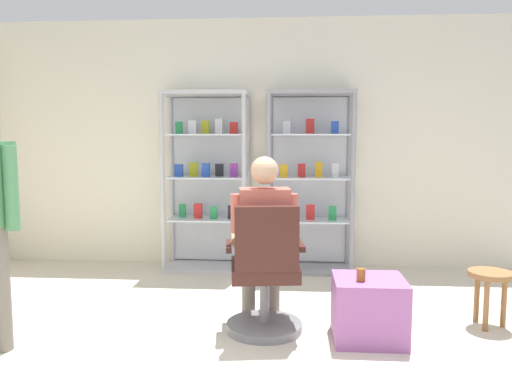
{
  "coord_description": "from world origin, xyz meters",
  "views": [
    {
      "loc": [
        0.37,
        -2.57,
        1.43
      ],
      "look_at": [
        0.08,
        1.3,
        1.0
      ],
      "focal_mm": 35.14,
      "sensor_mm": 36.0,
      "label": 1
    }
  ],
  "objects_px": {
    "display_cabinet_right": "(310,181)",
    "tea_glass": "(361,275)",
    "display_cabinet_left": "(207,180)",
    "seated_shopkeeper": "(263,233)",
    "storage_crate": "(369,309)",
    "wooden_stool": "(490,283)",
    "office_chair": "(265,281)"
  },
  "relations": [
    {
      "from": "display_cabinet_right",
      "to": "tea_glass",
      "type": "height_order",
      "value": "display_cabinet_right"
    },
    {
      "from": "display_cabinet_left",
      "to": "display_cabinet_right",
      "type": "height_order",
      "value": "same"
    },
    {
      "from": "display_cabinet_left",
      "to": "display_cabinet_right",
      "type": "xyz_separation_m",
      "value": [
        1.1,
        0.0,
        -0.01
      ]
    },
    {
      "from": "seated_shopkeeper",
      "to": "display_cabinet_right",
      "type": "bearing_deg",
      "value": 76.51
    },
    {
      "from": "seated_shopkeeper",
      "to": "storage_crate",
      "type": "relative_size",
      "value": 2.62
    },
    {
      "from": "seated_shopkeeper",
      "to": "storage_crate",
      "type": "xyz_separation_m",
      "value": [
        0.76,
        -0.22,
        -0.49
      ]
    },
    {
      "from": "display_cabinet_right",
      "to": "seated_shopkeeper",
      "type": "height_order",
      "value": "display_cabinet_right"
    },
    {
      "from": "display_cabinet_left",
      "to": "seated_shopkeeper",
      "type": "relative_size",
      "value": 1.47
    },
    {
      "from": "display_cabinet_left",
      "to": "display_cabinet_right",
      "type": "relative_size",
      "value": 1.0
    },
    {
      "from": "display_cabinet_right",
      "to": "wooden_stool",
      "type": "height_order",
      "value": "display_cabinet_right"
    },
    {
      "from": "seated_shopkeeper",
      "to": "storage_crate",
      "type": "bearing_deg",
      "value": -15.93
    },
    {
      "from": "display_cabinet_left",
      "to": "display_cabinet_right",
      "type": "distance_m",
      "value": 1.1
    },
    {
      "from": "display_cabinet_right",
      "to": "wooden_stool",
      "type": "distance_m",
      "value": 2.12
    },
    {
      "from": "display_cabinet_right",
      "to": "display_cabinet_left",
      "type": "bearing_deg",
      "value": -179.93
    },
    {
      "from": "office_chair",
      "to": "wooden_stool",
      "type": "xyz_separation_m",
      "value": [
        1.68,
        0.26,
        -0.05
      ]
    },
    {
      "from": "display_cabinet_right",
      "to": "office_chair",
      "type": "bearing_deg",
      "value": -101.69
    },
    {
      "from": "seated_shopkeeper",
      "to": "tea_glass",
      "type": "height_order",
      "value": "seated_shopkeeper"
    },
    {
      "from": "office_chair",
      "to": "seated_shopkeeper",
      "type": "bearing_deg",
      "value": 97.39
    },
    {
      "from": "office_chair",
      "to": "tea_glass",
      "type": "xyz_separation_m",
      "value": [
        0.67,
        -0.12,
        0.09
      ]
    },
    {
      "from": "display_cabinet_left",
      "to": "wooden_stool",
      "type": "height_order",
      "value": "display_cabinet_left"
    },
    {
      "from": "storage_crate",
      "to": "tea_glass",
      "type": "relative_size",
      "value": 5.64
    },
    {
      "from": "storage_crate",
      "to": "wooden_stool",
      "type": "relative_size",
      "value": 1.16
    },
    {
      "from": "display_cabinet_right",
      "to": "storage_crate",
      "type": "relative_size",
      "value": 3.85
    },
    {
      "from": "display_cabinet_left",
      "to": "tea_glass",
      "type": "relative_size",
      "value": 21.72
    },
    {
      "from": "office_chair",
      "to": "seated_shopkeeper",
      "type": "height_order",
      "value": "seated_shopkeeper"
    },
    {
      "from": "wooden_stool",
      "to": "storage_crate",
      "type": "bearing_deg",
      "value": -161.67
    },
    {
      "from": "display_cabinet_left",
      "to": "tea_glass",
      "type": "bearing_deg",
      "value": -54.32
    },
    {
      "from": "display_cabinet_left",
      "to": "tea_glass",
      "type": "xyz_separation_m",
      "value": [
        1.39,
        -1.94,
        -0.48
      ]
    },
    {
      "from": "office_chair",
      "to": "tea_glass",
      "type": "relative_size",
      "value": 10.97
    },
    {
      "from": "storage_crate",
      "to": "tea_glass",
      "type": "height_order",
      "value": "tea_glass"
    },
    {
      "from": "storage_crate",
      "to": "wooden_stool",
      "type": "height_order",
      "value": "storage_crate"
    },
    {
      "from": "tea_glass",
      "to": "wooden_stool",
      "type": "bearing_deg",
      "value": 20.72
    }
  ]
}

